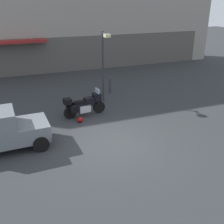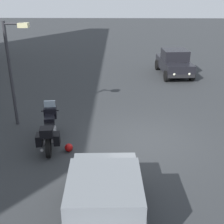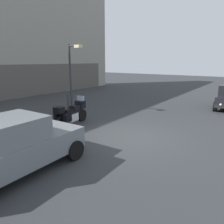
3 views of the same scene
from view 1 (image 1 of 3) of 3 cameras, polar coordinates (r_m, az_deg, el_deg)
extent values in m
plane|color=#2D3033|center=(11.39, -0.17, -6.88)|extent=(80.00, 80.00, 0.00)
cube|color=#514E48|center=(22.67, -12.00, 11.55)|extent=(26.71, 0.12, 2.80)
cube|color=maroon|center=(21.77, -19.57, 13.79)|extent=(4.40, 1.10, 0.20)
cylinder|color=black|center=(14.37, -2.75, 1.04)|extent=(0.65, 0.22, 0.64)
cylinder|color=black|center=(13.79, -8.80, -0.17)|extent=(0.65, 0.22, 0.64)
cylinder|color=#B7B7BC|center=(14.21, -2.86, 2.64)|extent=(0.33, 0.11, 0.68)
cube|color=#B7B7BC|center=(14.01, -5.88, 0.80)|extent=(0.65, 0.48, 0.36)
cube|color=black|center=(13.92, -5.92, 1.71)|extent=(1.13, 0.42, 0.28)
cube|color=black|center=(13.97, -4.82, 2.62)|extent=(0.56, 0.41, 0.24)
cube|color=black|center=(13.80, -6.70, 2.11)|extent=(0.60, 0.37, 0.12)
cube|color=black|center=(14.11, -3.23, 3.22)|extent=(0.42, 0.48, 0.40)
cube|color=#8C9EAD|center=(14.03, -3.11, 4.40)|extent=(0.13, 0.41, 0.28)
sphere|color=#EAEACC|center=(14.18, -2.58, 3.34)|extent=(0.14, 0.14, 0.14)
cylinder|color=black|center=(14.04, -3.54, 3.55)|extent=(0.12, 0.62, 0.04)
cylinder|color=#B7B7BC|center=(14.03, -8.43, 0.17)|extent=(0.56, 0.16, 0.09)
cube|color=black|center=(13.98, -8.81, 1.30)|extent=(0.42, 0.25, 0.36)
cube|color=black|center=(13.49, -7.97, 0.54)|extent=(0.42, 0.25, 0.36)
cube|color=black|center=(13.53, -9.35, 2.21)|extent=(0.41, 0.44, 0.28)
cylinder|color=black|center=(14.21, -6.68, -0.08)|extent=(0.04, 0.13, 0.29)
sphere|color=#990C0C|center=(13.40, -6.77, -1.61)|extent=(0.28, 0.28, 0.28)
cube|color=slate|center=(11.65, -22.56, -4.40)|extent=(3.86, 1.78, 0.68)
cube|color=#8C9EAD|center=(11.38, -20.06, -0.98)|extent=(0.11, 1.40, 0.54)
cube|color=black|center=(11.85, -13.48, -4.03)|extent=(0.18, 1.64, 0.20)
cylinder|color=black|center=(12.54, -15.89, -3.24)|extent=(0.65, 0.24, 0.64)
cylinder|color=black|center=(11.16, -14.71, -6.50)|extent=(0.65, 0.24, 0.64)
sphere|color=silver|center=(12.20, -13.70, -2.60)|extent=(0.14, 0.14, 0.14)
sphere|color=silver|center=(11.40, -12.87, -4.40)|extent=(0.14, 0.14, 0.14)
cylinder|color=#2D2D33|center=(15.53, -1.92, 9.25)|extent=(0.12, 0.12, 4.01)
cylinder|color=#2D2D33|center=(14.87, -1.55, 16.10)|extent=(0.08, 0.70, 0.08)
cube|color=beige|center=(14.55, -1.07, 15.76)|extent=(0.28, 0.36, 0.16)
cylinder|color=#333338|center=(17.39, -0.42, 5.50)|extent=(0.16, 0.16, 0.93)
sphere|color=#333338|center=(17.26, -0.42, 6.97)|extent=(0.16, 0.16, 0.16)
camera|label=2|loc=(11.73, -51.77, 12.48)|focal=47.38mm
camera|label=3|loc=(6.81, -51.35, -8.34)|focal=33.92mm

